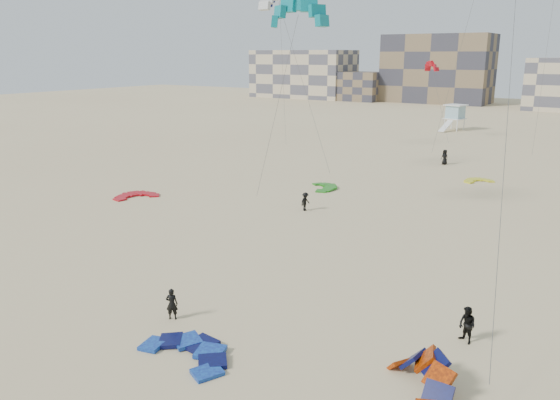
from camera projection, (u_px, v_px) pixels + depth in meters
The scene contains 18 objects.
ground at pixel (174, 331), 26.03m from camera, with size 320.00×320.00×0.00m, color beige.
kite_ground_blue at pixel (187, 355), 23.91m from camera, with size 4.09×4.27×0.52m, color blue, non-canonical shape.
kite_ground_orange at pixel (421, 389), 21.50m from camera, with size 3.67×2.94×2.29m, color #E24500, non-canonical shape.
kite_ground_red at pixel (136, 197), 50.48m from camera, with size 3.66×3.88×0.48m, color red, non-canonical shape.
kite_ground_green at pixel (324, 188), 53.84m from camera, with size 3.45×3.66×0.48m, color #207B13, non-canonical shape.
kite_ground_yellow at pixel (478, 182), 56.57m from camera, with size 2.82×2.97×0.39m, color #CCD41F, non-canonical shape.
kitesurfer_main at pixel (172, 304), 27.01m from camera, with size 0.59×0.39×1.63m, color black.
kitesurfer_b at pixel (467, 325), 24.78m from camera, with size 0.84×0.66×1.74m, color black.
kitesurfer_c at pixel (305, 202), 45.90m from camera, with size 1.02×0.58×1.57m, color black.
kitesurfer_e at pixel (445, 157), 65.19m from camera, with size 0.88×0.57×1.80m, color black.
kite_fly_teal_a at pixel (298, 15), 38.92m from camera, with size 7.71×4.84×15.83m.
kite_fly_grey at pixel (279, 2), 53.83m from camera, with size 8.44×5.28×18.25m.
kite_fly_navy at pixel (280, 1), 67.48m from camera, with size 4.90×4.89×19.44m.
kite_fly_red at pixel (432, 67), 81.65m from camera, with size 7.56×9.59×11.03m.
lifeguard_tower_far at pixel (455, 118), 94.48m from camera, with size 3.76×6.40×4.42m.
condo_west_a at pixel (303, 74), 166.37m from camera, with size 30.00×15.00×14.00m, color #C9B693.
condo_west_b at pixel (437, 69), 148.03m from camera, with size 28.00×14.00×18.00m, color #786348.
condo_fill_left at pixel (360, 86), 154.99m from camera, with size 12.00×10.00×8.00m, color #786348.
Camera 1 is at (17.09, -16.95, 12.77)m, focal length 35.00 mm.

